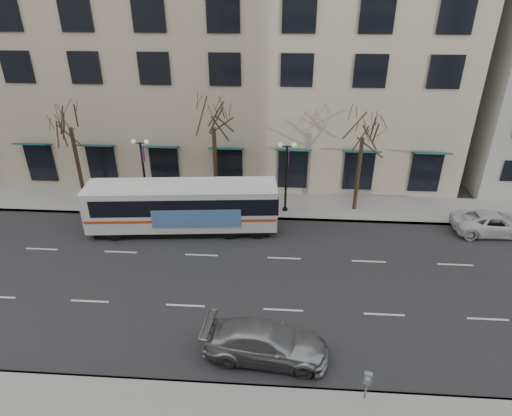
# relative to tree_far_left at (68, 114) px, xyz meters

# --- Properties ---
(ground) EXTENTS (160.00, 160.00, 0.00)m
(ground) POSITION_rel_tree_far_left_xyz_m (10.00, -8.80, -6.70)
(ground) COLOR black
(ground) RESTS_ON ground
(sidewalk_far) EXTENTS (80.00, 4.00, 0.15)m
(sidewalk_far) POSITION_rel_tree_far_left_xyz_m (15.00, 0.20, -6.62)
(sidewalk_far) COLOR gray
(sidewalk_far) RESTS_ON ground
(building_hotel) EXTENTS (40.00, 20.00, 24.00)m
(building_hotel) POSITION_rel_tree_far_left_xyz_m (8.00, 12.20, 5.30)
(building_hotel) COLOR tan
(building_hotel) RESTS_ON ground
(tree_far_left) EXTENTS (3.60, 3.60, 8.34)m
(tree_far_left) POSITION_rel_tree_far_left_xyz_m (0.00, 0.00, 0.00)
(tree_far_left) COLOR black
(tree_far_left) RESTS_ON ground
(tree_far_mid) EXTENTS (3.60, 3.60, 8.55)m
(tree_far_mid) POSITION_rel_tree_far_left_xyz_m (10.00, 0.00, 0.21)
(tree_far_mid) COLOR black
(tree_far_mid) RESTS_ON ground
(tree_far_right) EXTENTS (3.60, 3.60, 8.06)m
(tree_far_right) POSITION_rel_tree_far_left_xyz_m (20.00, 0.00, -0.28)
(tree_far_right) COLOR black
(tree_far_right) RESTS_ON ground
(lamp_post_left) EXTENTS (1.22, 0.45, 5.21)m
(lamp_post_left) POSITION_rel_tree_far_left_xyz_m (5.01, -0.60, -3.75)
(lamp_post_left) COLOR black
(lamp_post_left) RESTS_ON ground
(lamp_post_right) EXTENTS (1.22, 0.45, 5.21)m
(lamp_post_right) POSITION_rel_tree_far_left_xyz_m (15.01, -0.60, -3.75)
(lamp_post_right) COLOR black
(lamp_post_right) RESTS_ON ground
(city_bus) EXTENTS (12.42, 3.80, 3.32)m
(city_bus) POSITION_rel_tree_far_left_xyz_m (8.42, -3.58, -4.89)
(city_bus) COLOR white
(city_bus) RESTS_ON ground
(silver_car) EXTENTS (5.62, 2.69, 1.58)m
(silver_car) POSITION_rel_tree_far_left_xyz_m (14.25, -14.14, -5.91)
(silver_car) COLOR #929699
(silver_car) RESTS_ON ground
(white_pickup) EXTENTS (5.27, 2.50, 1.45)m
(white_pickup) POSITION_rel_tree_far_left_xyz_m (28.61, -2.60, -5.97)
(white_pickup) COLOR silver
(white_pickup) RESTS_ON ground
(pay_station) EXTENTS (0.33, 0.25, 1.36)m
(pay_station) POSITION_rel_tree_far_left_xyz_m (18.22, -16.18, -5.57)
(pay_station) COLOR slate
(pay_station) RESTS_ON sidewalk_near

